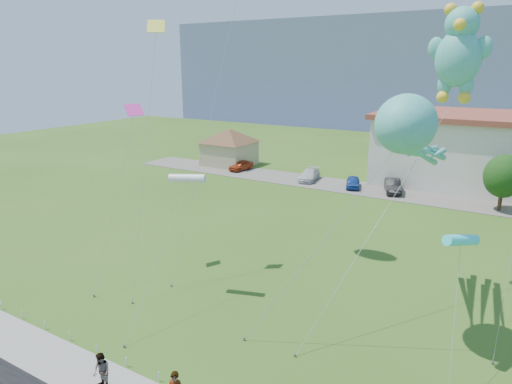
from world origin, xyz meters
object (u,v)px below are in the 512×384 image
(parked_car_white, at_px, (309,175))
(octopus_kite, at_px, (411,136))
(parked_car_blue, at_px, (353,182))
(parked_car_red, at_px, (241,165))
(pedestrian_right, at_px, (102,372))
(teddy_bear_kite, at_px, (459,51))
(parked_car_black, at_px, (393,186))
(pavilion, at_px, (229,143))

(parked_car_white, bearing_deg, octopus_kite, -65.77)
(parked_car_blue, bearing_deg, parked_car_red, 158.40)
(parked_car_white, height_order, octopus_kite, octopus_kite)
(pedestrian_right, xyz_separation_m, parked_car_white, (-7.93, 38.33, -0.23))
(parked_car_white, xyz_separation_m, teddy_bear_kite, (17.95, -19.62, 13.55))
(parked_car_black, bearing_deg, parked_car_red, 158.17)
(parked_car_blue, xyz_separation_m, octopus_kite, (11.46, -25.70, 9.43))
(parked_car_white, distance_m, parked_car_black, 10.08)
(parked_car_white, height_order, parked_car_black, parked_car_black)
(pavilion, distance_m, parked_car_blue, 19.51)
(pedestrian_right, relative_size, parked_car_blue, 0.46)
(parked_car_blue, relative_size, octopus_kite, 0.30)
(parked_car_black, distance_m, octopus_kite, 28.52)
(parked_car_white, relative_size, parked_car_black, 1.03)
(parked_car_black, bearing_deg, parked_car_blue, 164.07)
(pedestrian_right, distance_m, teddy_bear_kite, 25.06)
(teddy_bear_kite, bearing_deg, pavilion, 144.65)
(pavilion, height_order, parked_car_white, pavilion)
(parked_car_red, bearing_deg, parked_car_blue, 4.56)
(teddy_bear_kite, bearing_deg, octopus_kite, -97.02)
(parked_car_blue, height_order, parked_car_black, parked_car_black)
(pavilion, relative_size, octopus_kite, 0.75)
(pedestrian_right, height_order, parked_car_red, pedestrian_right)
(pavilion, xyz_separation_m, pedestrian_right, (21.36, -40.97, -2.08))
(parked_car_white, bearing_deg, pavilion, 159.98)
(pavilion, relative_size, pedestrian_right, 5.43)
(pedestrian_right, bearing_deg, pavilion, 127.14)
(pavilion, xyz_separation_m, teddy_bear_kite, (31.38, -22.26, 11.24))
(parked_car_white, xyz_separation_m, octopus_kite, (17.14, -26.25, 9.40))
(parked_car_blue, bearing_deg, pavilion, 152.43)
(octopus_kite, bearing_deg, parked_car_red, 135.57)
(pavilion, relative_size, teddy_bear_kite, 0.54)
(pedestrian_right, distance_m, parked_car_black, 38.16)
(parked_car_blue, bearing_deg, parked_car_white, 156.39)
(parked_car_black, bearing_deg, octopus_kite, -94.80)
(pedestrian_right, relative_size, teddy_bear_kite, 0.10)
(pedestrian_right, distance_m, parked_car_blue, 37.86)
(pavilion, relative_size, parked_car_blue, 2.50)
(parked_car_white, bearing_deg, parked_car_blue, -14.41)
(pavilion, height_order, parked_car_blue, pavilion)
(parked_car_red, distance_m, parked_car_black, 20.15)
(pedestrian_right, xyz_separation_m, parked_car_black, (2.15, 38.10, -0.16))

